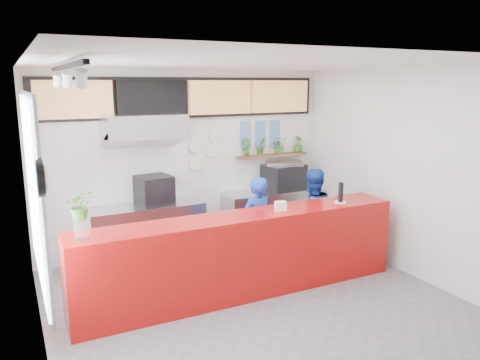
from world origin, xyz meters
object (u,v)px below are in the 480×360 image
object	(u,v)px
service_counter	(243,255)
espresso_machine	(284,177)
staff_right	(311,216)
staff_center	(256,227)
pepper_mill	(341,192)
panini_oven	(154,190)

from	to	relation	value
service_counter	espresso_machine	distance (m)	2.56
service_counter	staff_right	size ratio (longest dim) A/B	3.01
service_counter	staff_center	bearing A→B (deg)	46.57
espresso_machine	staff_center	size ratio (longest dim) A/B	0.48
staff_center	pepper_mill	world-z (taller)	staff_center
panini_oven	pepper_mill	xyz separation A→B (m)	(2.20, -1.86, 0.13)
service_counter	pepper_mill	bearing A→B (deg)	-2.25
espresso_machine	staff_center	distance (m)	1.88
staff_right	espresso_machine	bearing A→B (deg)	-98.16
staff_right	pepper_mill	xyz separation A→B (m)	(0.05, -0.62, 0.51)
service_counter	staff_right	bearing A→B (deg)	20.62
panini_oven	staff_right	world-z (taller)	staff_right
staff_right	pepper_mill	bearing A→B (deg)	98.32
staff_right	pepper_mill	distance (m)	0.80
service_counter	staff_center	world-z (taller)	staff_center
service_counter	espresso_machine	world-z (taller)	espresso_machine
panini_oven	pepper_mill	bearing A→B (deg)	-47.28
service_counter	pepper_mill	world-z (taller)	pepper_mill
pepper_mill	espresso_machine	bearing A→B (deg)	83.75
pepper_mill	staff_center	bearing A→B (deg)	153.53
pepper_mill	service_counter	bearing A→B (deg)	177.75
panini_oven	pepper_mill	world-z (taller)	pepper_mill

